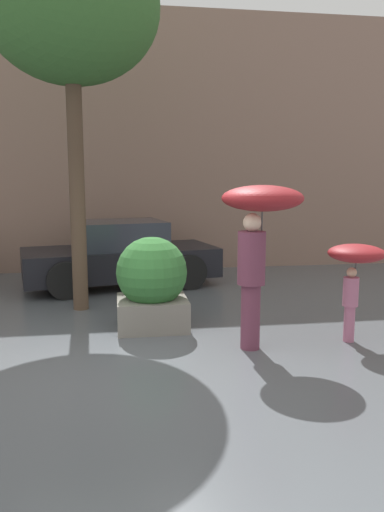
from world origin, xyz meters
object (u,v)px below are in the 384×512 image
object	(u,v)px
person_child	(355,262)
planter_box	(152,283)
street_tree	(71,9)
parked_car_near	(120,256)
person_adult	(259,222)

from	to	relation	value
person_child	planter_box	bearing A→B (deg)	127.94
person_child	street_tree	size ratio (longest dim) A/B	0.22
street_tree	parked_car_near	bearing A→B (deg)	69.35
person_adult	street_tree	bearing A→B (deg)	112.01
person_child	person_adult	bearing A→B (deg)	151.33
planter_box	street_tree	world-z (taller)	street_tree
person_child	street_tree	world-z (taller)	street_tree
planter_box	street_tree	xyz separation A→B (m)	(-1.11, 1.25, 4.08)
person_adult	parked_car_near	distance (m)	4.56
person_adult	person_child	xyz separation A→B (m)	(1.35, 0.07, -0.56)
person_adult	person_child	bearing A→B (deg)	-21.18
person_adult	parked_car_near	xyz separation A→B (m)	(-1.71, 4.10, -1.03)
street_tree	planter_box	bearing A→B (deg)	-48.34
parked_car_near	person_adult	bearing A→B (deg)	-168.90
person_adult	person_child	distance (m)	1.46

